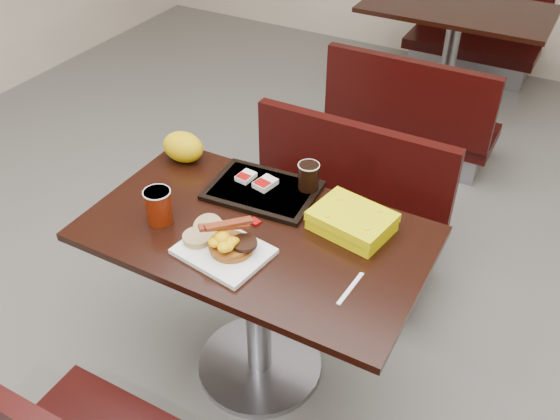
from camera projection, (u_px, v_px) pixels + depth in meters
The scene contains 24 objects.
floor at pixel (260, 366), 2.57m from camera, with size 6.00×7.00×0.01m, color slate.
table_near at pixel (258, 305), 2.34m from camera, with size 1.20×0.70×0.75m, color black, non-canonical shape.
bench_near_n at pixel (333, 211), 2.84m from camera, with size 1.00×0.46×0.72m, color black, non-canonical shape.
table_far at pixel (449, 61), 4.15m from camera, with size 1.20×0.70×0.75m, color black, non-canonical shape.
bench_far_s at pixel (416, 105), 3.67m from camera, with size 1.00×0.46×0.72m, color black, non-canonical shape.
bench_far_n at pixel (474, 30), 4.65m from camera, with size 1.00×0.46×0.72m, color black, non-canonical shape.
platter at pixel (224, 251), 2.01m from camera, with size 0.29×0.23×0.02m, color white.
pancake_stack at pixel (232, 246), 2.00m from camera, with size 0.14×0.14×0.03m, color #8E5317.
sausage_patty at pixel (244, 243), 1.98m from camera, with size 0.09×0.09×0.01m, color black.
scrambled_eggs at pixel (222, 240), 1.96m from camera, with size 0.10×0.09×0.05m, color #FFBE05.
bacon_strips at pixel (224, 226), 1.97m from camera, with size 0.17×0.07×0.01m, color #45040A, non-canonical shape.
muffin_bottom at pixel (197, 238), 2.04m from camera, with size 0.10×0.10×0.02m, color tan.
muffin_top at pixel (208, 227), 2.06m from camera, with size 0.10×0.10×0.02m, color tan.
coffee_cup_near at pixel (159, 206), 2.12m from camera, with size 0.09×0.09×0.13m, color #8D1905.
fork at pixel (197, 236), 2.09m from camera, with size 0.12×0.02×0.00m, color white, non-canonical shape.
knife at pixel (350, 288), 1.89m from camera, with size 0.16×0.01×0.00m, color white.
condiment_syrup at pixel (224, 197), 2.26m from camera, with size 0.04×0.03×0.01m, color #C05608.
condiment_ketchup at pixel (255, 222), 2.14m from camera, with size 0.04×0.03×0.01m, color #8C0504.
tray at pixel (263, 191), 2.29m from camera, with size 0.40×0.29×0.02m, color black.
hashbrown_sleeve_left at pixel (246, 177), 2.33m from camera, with size 0.05×0.07×0.02m, color silver.
hashbrown_sleeve_right at pixel (265, 183), 2.29m from camera, with size 0.06×0.08×0.02m, color silver.
coffee_cup_far at pixel (309, 176), 2.25m from camera, with size 0.08×0.08×0.10m, color black.
clamshell at pixel (352, 221), 2.10m from camera, with size 0.27×0.20×0.07m, color #DBD003.
paper_bag at pixel (183, 147), 2.44m from camera, with size 0.18×0.13×0.12m, color yellow.
Camera 1 is at (0.86, -1.39, 2.10)m, focal length 38.78 mm.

